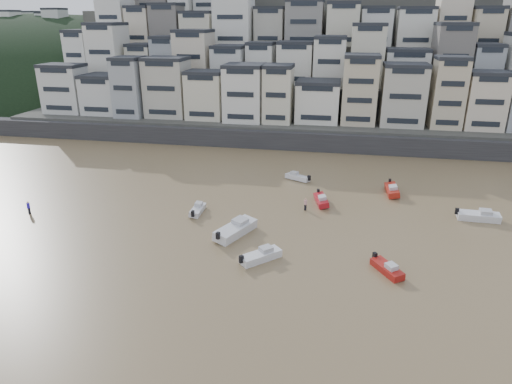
% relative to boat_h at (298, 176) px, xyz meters
% --- Properties ---
extents(sea_strip, '(340.00, 340.00, 0.00)m').
position_rel_boat_h_xyz_m(sea_strip, '(-120.25, 98.19, -0.60)').
color(sea_strip, '#4D5F6F').
rests_on(sea_strip, ground).
extents(harbor_wall, '(140.00, 3.00, 3.50)m').
position_rel_boat_h_xyz_m(harbor_wall, '(-0.25, 18.19, 1.14)').
color(harbor_wall, '#38383A').
rests_on(harbor_wall, ground).
extents(hillside, '(141.04, 66.00, 50.00)m').
position_rel_boat_h_xyz_m(hillside, '(4.48, 58.03, 12.40)').
color(hillside, '#4C4C47').
rests_on(hillside, ground).
extents(headland, '(216.00, 135.00, 53.33)m').
position_rel_boat_h_xyz_m(headland, '(-105.25, 88.19, -0.59)').
color(headland, black).
rests_on(headland, ground).
extents(boat_h, '(4.64, 3.26, 1.21)m').
position_rel_boat_h_xyz_m(boat_h, '(0.00, 0.00, 0.00)').
color(boat_h, silver).
rests_on(boat_h, ground).
extents(boat_f, '(1.49, 4.36, 1.18)m').
position_rel_boat_h_xyz_m(boat_f, '(-11.70, -15.67, -0.02)').
color(boat_f, silver).
rests_on(boat_f, ground).
extents(boat_c, '(4.87, 7.24, 1.89)m').
position_rel_boat_h_xyz_m(boat_c, '(-5.22, -21.13, 0.34)').
color(boat_c, silver).
rests_on(boat_c, ground).
extents(boat_e, '(2.73, 5.06, 1.31)m').
position_rel_boat_h_xyz_m(boat_e, '(4.27, -9.34, 0.05)').
color(boat_e, '#A4141C').
rests_on(boat_e, ground).
extents(boat_a, '(4.85, 4.84, 1.41)m').
position_rel_boat_h_xyz_m(boat_a, '(-1.17, -26.55, 0.10)').
color(boat_a, silver).
rests_on(boat_a, ground).
extents(boat_b, '(3.69, 4.62, 1.24)m').
position_rel_boat_h_xyz_m(boat_b, '(11.95, -26.62, 0.01)').
color(boat_b, maroon).
rests_on(boat_b, ground).
extents(boat_g, '(5.69, 2.01, 1.54)m').
position_rel_boat_h_xyz_m(boat_g, '(24.43, -11.11, 0.16)').
color(boat_g, silver).
rests_on(boat_g, ground).
extents(boat_i, '(2.08, 5.50, 1.47)m').
position_rel_boat_h_xyz_m(boat_i, '(14.31, -3.46, 0.13)').
color(boat_i, '#A31F14').
rests_on(boat_i, ground).
extents(person_blue, '(0.44, 0.44, 1.74)m').
position_rel_boat_h_xyz_m(person_blue, '(-33.55, -20.16, 0.26)').
color(person_blue, '#301CD8').
rests_on(person_blue, ground).
extents(person_pink, '(0.44, 0.44, 1.74)m').
position_rel_boat_h_xyz_m(person_pink, '(2.32, -12.05, 0.26)').
color(person_pink, '#D39495').
rests_on(person_pink, ground).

